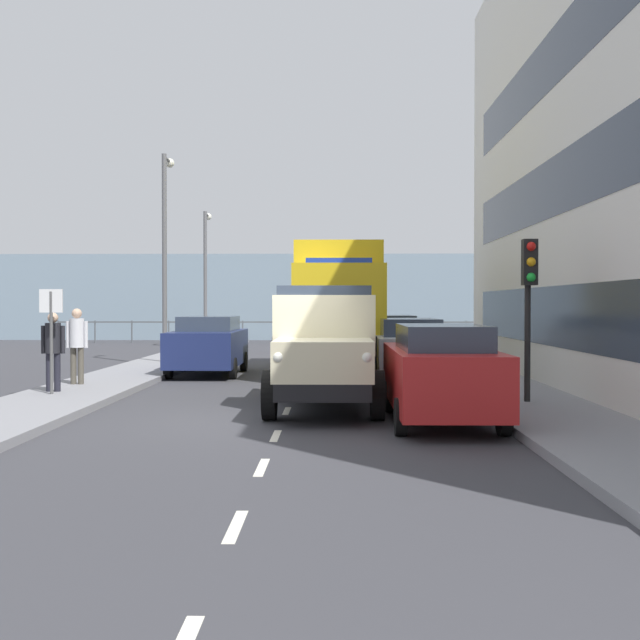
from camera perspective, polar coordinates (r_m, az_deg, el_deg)
The scene contains 18 objects.
ground_plane at distance 23.07m, azimuth -1.28°, elevation -4.03°, with size 80.00×80.00×0.00m, color #38383D.
sidewalk_left at distance 23.38m, azimuth 10.75°, elevation -3.80°, with size 2.27×40.58×0.15m, color gray.
sidewalk_right at distance 23.76m, azimuth -13.11°, elevation -3.73°, with size 2.27×40.58×0.15m, color gray.
road_centreline_markings at distance 22.29m, azimuth -1.36°, elevation -4.20°, with size 0.12×36.20×0.01m.
sea_horizon at distance 46.26m, azimuth -0.13°, elevation 1.66°, with size 80.00×0.80×5.00m, color gray.
seawall_railing at distance 42.67m, azimuth -0.22°, elevation -0.42°, with size 28.08×0.08×1.20m.
truck_vintage_cream at distance 15.51m, azimuth 0.31°, elevation -2.18°, with size 2.17×5.64×2.43m.
lorry_cargo_yellow at distance 23.89m, azimuth 1.32°, elevation 1.13°, with size 2.58×8.20×3.87m.
car_red_kerbside_near at distance 14.04m, azimuth 8.65°, elevation -3.70°, with size 1.80×4.53×1.72m.
car_silver_kerbside_1 at distance 20.12m, azimuth 6.32°, elevation -2.23°, with size 1.80×4.47×1.72m.
car_white_kerbside_2 at distance 25.96m, azimuth 5.12°, elevation -1.48°, with size 1.80×4.37×1.72m.
car_navy_oppositeside_0 at distance 23.58m, azimuth -8.02°, elevation -1.74°, with size 1.98×4.24×1.72m.
pedestrian_couple_b at distance 18.48m, azimuth -18.60°, elevation -1.71°, with size 0.53×0.34×1.74m.
pedestrian_strolling at distance 20.01m, azimuth -17.04°, elevation -1.33°, with size 0.53×0.34×1.83m.
traffic_light_near at distance 16.13m, azimuth 14.76°, elevation 2.51°, with size 0.28×0.41×3.20m.
lamp_post_promenade at distance 27.42m, azimuth -11.03°, elevation 5.70°, with size 0.32×1.14×6.98m.
lamp_post_far at distance 37.16m, azimuth -8.19°, elevation 3.89°, with size 0.32×1.14×6.22m.
street_sign at distance 17.96m, azimuth -18.72°, elevation -0.18°, with size 0.50×0.07×2.25m.
Camera 1 is at (-0.92, 14.06, 2.07)m, focal length 44.61 mm.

